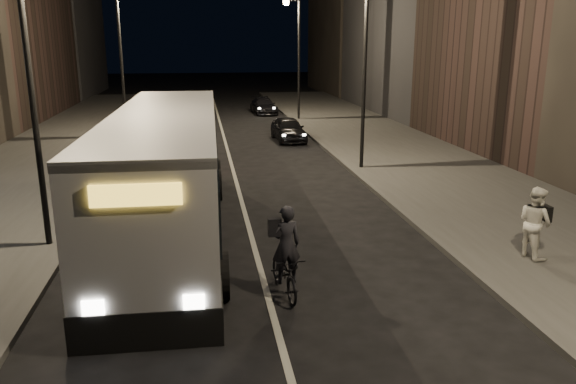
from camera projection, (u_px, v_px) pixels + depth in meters
name	position (u px, v px, depth m)	size (l,w,h in m)	color
ground	(268.00, 298.00, 12.53)	(180.00, 180.00, 0.00)	black
sidewalk_right	(408.00, 158.00, 27.13)	(7.00, 70.00, 0.16)	#363634
sidewalk_left	(37.00, 170.00, 24.59)	(7.00, 70.00, 0.16)	#363634
streetlight_right_mid	(359.00, 45.00, 23.36)	(1.20, 0.44, 8.12)	black
streetlight_right_far	(295.00, 43.00, 38.62)	(1.20, 0.44, 8.12)	black
streetlight_left_near	(38.00, 49.00, 14.14)	(1.20, 0.44, 8.12)	black
streetlight_left_far	(125.00, 44.00, 31.31)	(1.20, 0.44, 8.12)	black
city_bus	(167.00, 169.00, 16.31)	(3.39, 13.51, 3.62)	silver
cyclist_on_bicycle	(285.00, 265.00, 12.54)	(0.89, 1.93, 2.15)	black
pedestrian_woman	(535.00, 222.00, 14.29)	(0.91, 0.71, 1.86)	silver
car_near	(288.00, 129.00, 31.97)	(1.58, 3.93, 1.34)	black
car_mid	(175.00, 117.00, 37.03)	(1.40, 4.01, 1.32)	#3C3C3F
car_far	(264.00, 106.00, 43.83)	(1.68, 4.14, 1.20)	black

